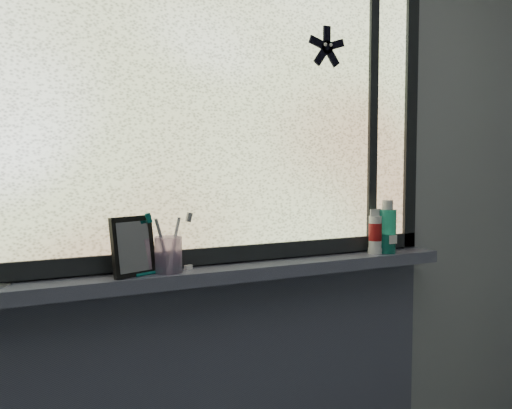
{
  "coord_description": "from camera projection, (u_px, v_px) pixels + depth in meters",
  "views": [
    {
      "loc": [
        -0.71,
        -0.33,
        1.33
      ],
      "look_at": [
        0.02,
        1.05,
        1.22
      ],
      "focal_mm": 40.0,
      "sensor_mm": 36.0,
      "label": 1
    }
  ],
  "objects": [
    {
      "name": "frame_mullion",
      "position": [
        372.0,
        108.0,
        2.01
      ],
      "size": [
        0.03,
        0.03,
        1.0
      ],
      "primitive_type": "cube",
      "color": "black",
      "rests_on": "wall_back"
    },
    {
      "name": "frame_bottom",
      "position": [
        217.0,
        255.0,
        1.77
      ],
      "size": [
        1.6,
        0.03,
        0.05
      ],
      "primitive_type": "cube",
      "color": "black",
      "rests_on": "windowsill"
    },
    {
      "name": "starfish_sticker",
      "position": [
        327.0,
        47.0,
        1.9
      ],
      "size": [
        0.15,
        0.02,
        0.15
      ],
      "primitive_type": null,
      "color": "black",
      "rests_on": "window_pane"
    },
    {
      "name": "cream_tube",
      "position": [
        375.0,
        230.0,
        1.98
      ],
      "size": [
        0.06,
        0.06,
        0.11
      ],
      "primitive_type": "cylinder",
      "rotation": [
        0.0,
        0.0,
        -0.36
      ],
      "color": "silver",
      "rests_on": "windowsill"
    },
    {
      "name": "toothbrush_cup",
      "position": [
        168.0,
        255.0,
        1.63
      ],
      "size": [
        0.08,
        0.08,
        0.1
      ],
      "primitive_type": "cylinder",
      "rotation": [
        0.0,
        0.0,
        -0.07
      ],
      "color": "#BF9DCF",
      "rests_on": "windowsill"
    },
    {
      "name": "toothbrush_lying",
      "position": [
        159.0,
        270.0,
        1.63
      ],
      "size": [
        0.2,
        0.09,
        0.01
      ],
      "primitive_type": null,
      "rotation": [
        0.0,
        0.0,
        0.38
      ],
      "color": "#0B6561",
      "rests_on": "windowsill"
    },
    {
      "name": "windowsill",
      "position": [
        223.0,
        273.0,
        1.73
      ],
      "size": [
        1.62,
        0.14,
        0.04
      ],
      "primitive_type": "cube",
      "color": "#51556C",
      "rests_on": "wall_back"
    },
    {
      "name": "mouthwash_bottle",
      "position": [
        387.0,
        227.0,
        1.99
      ],
      "size": [
        0.06,
        0.06,
        0.15
      ],
      "primitive_type": "cylinder",
      "rotation": [
        0.0,
        0.0,
        0.05
      ],
      "color": "teal",
      "rests_on": "windowsill"
    },
    {
      "name": "window_pane",
      "position": [
        216.0,
        99.0,
        1.74
      ],
      "size": [
        1.5,
        0.01,
        1.0
      ],
      "primitive_type": "cube",
      "color": "silver",
      "rests_on": "wall_back"
    },
    {
      "name": "frame_right",
      "position": [
        409.0,
        110.0,
        2.09
      ],
      "size": [
        0.05,
        0.03,
        1.1
      ],
      "primitive_type": "cube",
      "color": "black",
      "rests_on": "wall_back"
    },
    {
      "name": "vanity_mirror",
      "position": [
        133.0,
        246.0,
        1.58
      ],
      "size": [
        0.15,
        0.11,
        0.17
      ],
      "primitive_type": "cube",
      "rotation": [
        0.0,
        0.0,
        0.35
      ],
      "color": "black",
      "rests_on": "windowsill"
    },
    {
      "name": "wall_back",
      "position": [
        213.0,
        190.0,
        1.78
      ],
      "size": [
        3.0,
        0.01,
        2.5
      ],
      "primitive_type": "cube",
      "color": "#9EA3A8",
      "rests_on": "ground"
    }
  ]
}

